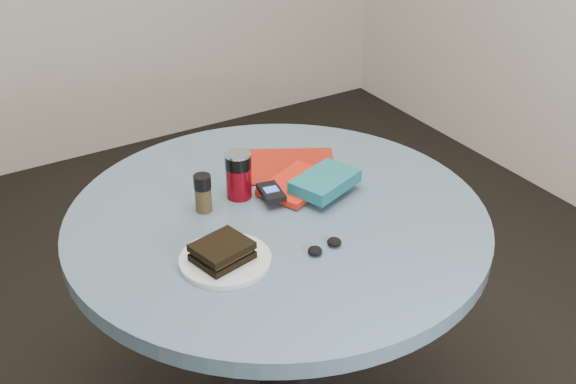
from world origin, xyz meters
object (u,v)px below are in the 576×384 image
novel (325,182)px  magazine (285,166)px  sandwich (222,251)px  mp3_player (271,192)px  red_book (297,184)px  table (278,269)px  pepper_grinder (203,193)px  plate (225,260)px  soda_can (239,175)px  headphones (325,246)px

novel → magazine: bearing=73.6°
sandwich → mp3_player: 0.27m
sandwich → red_book: (0.30, 0.19, -0.02)m
table → novel: (0.15, 0.02, 0.20)m
table → magazine: 0.29m
pepper_grinder → red_book: bearing=-6.1°
plate → soda_can: (0.15, 0.23, 0.05)m
magazine → mp3_player: size_ratio=2.83×
soda_can → magazine: bearing=22.5°
table → sandwich: size_ratio=7.64×
sandwich → soda_can: size_ratio=1.10×
soda_can → mp3_player: size_ratio=1.29×
headphones → mp3_player: bearing=89.7°
pepper_grinder → magazine: pepper_grinder is taller
plate → novel: novel is taller
headphones → pepper_grinder: bearing=118.6°
pepper_grinder → sandwich: bearing=-105.3°
table → plate: size_ratio=5.08×
plate → mp3_player: (0.21, 0.17, 0.02)m
plate → table: bearing=30.0°
magazine → pepper_grinder: bearing=-133.8°
sandwich → soda_can: soda_can is taller
red_book → plate: bearing=-171.8°
magazine → mp3_player: bearing=-102.7°
table → plate: plate is taller
pepper_grinder → novel: 0.30m
plate → novel: bearing=20.7°
novel → sandwich: bearing=-179.4°
pepper_grinder → red_book: size_ratio=0.50×
table → sandwich: bearing=-150.5°
plate → magazine: size_ratio=0.75×
novel → mp3_player: (-0.13, 0.04, -0.01)m
magazine → headphones: 0.39m
sandwich → red_book: size_ratio=0.70×
magazine → red_book: bearing=-76.7°
soda_can → novel: soda_can is taller
red_book → magazine: bearing=50.3°
sandwich → novel: size_ratio=0.80×
red_book → headphones: red_book is taller
headphones → red_book: bearing=70.9°
plate → magazine: plate is taller
table → headphones: (0.01, -0.18, 0.17)m
magazine → red_book: 0.12m
plate → magazine: (0.33, 0.30, -0.00)m
sandwich → magazine: bearing=42.1°
mp3_player → headphones: (-0.00, -0.24, -0.02)m
table → magazine: bearing=54.6°
table → red_book: bearing=36.6°
novel → pepper_grinder: bearing=143.2°
table → sandwich: 0.30m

